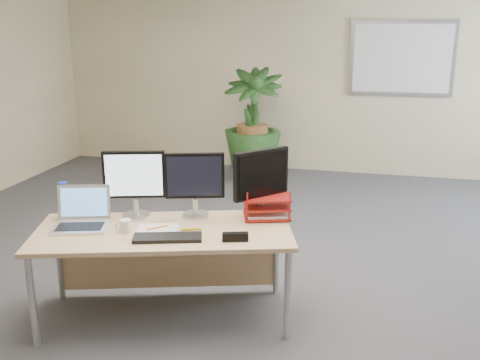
% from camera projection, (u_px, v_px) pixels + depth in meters
% --- Properties ---
extents(floor, '(8.00, 8.00, 0.00)m').
position_uv_depth(floor, '(235.00, 311.00, 3.81)').
color(floor, '#46464B').
rests_on(floor, ground).
extents(back_wall, '(7.00, 0.04, 2.70)m').
position_uv_depth(back_wall, '(307.00, 72.00, 7.16)').
color(back_wall, '#BCB385').
rests_on(back_wall, floor).
extents(whiteboard, '(1.30, 0.04, 0.95)m').
position_uv_depth(whiteboard, '(402.00, 58.00, 6.80)').
color(whiteboard, '#ADACB1').
rests_on(whiteboard, back_wall).
extents(desk, '(1.83, 1.17, 0.65)m').
position_uv_depth(desk, '(165.00, 243.00, 3.68)').
color(desk, '#D8B47F').
rests_on(desk, floor).
extents(floor_plant, '(0.90, 0.90, 1.50)m').
position_uv_depth(floor_plant, '(252.00, 125.00, 6.73)').
color(floor_plant, '#143714').
rests_on(floor_plant, floor).
extents(monitor_left, '(0.42, 0.19, 0.48)m').
position_uv_depth(monitor_left, '(135.00, 180.00, 3.72)').
color(monitor_left, '#B8B8BD').
rests_on(monitor_left, desk).
extents(monitor_right, '(0.41, 0.19, 0.46)m').
position_uv_depth(monitor_right, '(195.00, 181.00, 3.72)').
color(monitor_right, '#B8B8BD').
rests_on(monitor_right, desk).
extents(monitor_dark, '(0.33, 0.35, 0.49)m').
position_uv_depth(monitor_dark, '(261.00, 179.00, 3.71)').
color(monitor_dark, '#B8B8BD').
rests_on(monitor_dark, desk).
extents(laptop, '(0.43, 0.40, 0.26)m').
position_uv_depth(laptop, '(82.00, 217.00, 3.61)').
color(laptop, silver).
rests_on(laptop, desk).
extents(keyboard, '(0.46, 0.26, 0.02)m').
position_uv_depth(keyboard, '(168.00, 238.00, 3.39)').
color(keyboard, black).
rests_on(keyboard, desk).
extents(coffee_mug, '(0.11, 0.07, 0.08)m').
position_uv_depth(coffee_mug, '(125.00, 226.00, 3.51)').
color(coffee_mug, white).
rests_on(coffee_mug, desk).
extents(spiral_notebook, '(0.31, 0.27, 0.01)m').
position_uv_depth(spiral_notebook, '(158.00, 229.00, 3.54)').
color(spiral_notebook, white).
rests_on(spiral_notebook, desk).
extents(orange_pen, '(0.11, 0.11, 0.01)m').
position_uv_depth(orange_pen, '(158.00, 227.00, 3.55)').
color(orange_pen, orange).
rests_on(orange_pen, spiral_notebook).
extents(yellow_highlighter, '(0.13, 0.06, 0.02)m').
position_uv_depth(yellow_highlighter, '(191.00, 229.00, 3.54)').
color(yellow_highlighter, gold).
rests_on(yellow_highlighter, desk).
extents(water_bottle, '(0.07, 0.07, 0.26)m').
position_uv_depth(water_bottle, '(64.00, 201.00, 3.74)').
color(water_bottle, white).
rests_on(water_bottle, desk).
extents(letter_tray, '(0.38, 0.32, 0.15)m').
position_uv_depth(letter_tray, '(267.00, 208.00, 3.76)').
color(letter_tray, maroon).
rests_on(letter_tray, desk).
extents(stapler, '(0.17, 0.09, 0.05)m').
position_uv_depth(stapler, '(235.00, 237.00, 3.36)').
color(stapler, black).
rests_on(stapler, desk).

